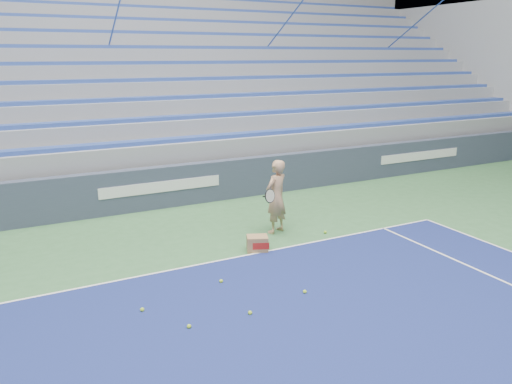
# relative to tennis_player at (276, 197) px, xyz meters

# --- Properties ---
(sponsor_barrier) EXTENTS (30.00, 0.32, 1.10)m
(sponsor_barrier) POSITION_rel_tennis_player_xyz_m (-1.76, 3.06, -0.29)
(sponsor_barrier) COLOR #353D51
(sponsor_barrier) RESTS_ON ground
(bleachers) EXTENTS (31.00, 9.15, 7.30)m
(bleachers) POSITION_rel_tennis_player_xyz_m (-1.77, 8.77, 1.52)
(bleachers) COLOR gray
(bleachers) RESTS_ON ground
(tennis_player) EXTENTS (0.97, 0.92, 1.68)m
(tennis_player) POSITION_rel_tennis_player_xyz_m (0.00, 0.00, 0.00)
(tennis_player) COLOR tan
(tennis_player) RESTS_ON ground
(ball_box) EXTENTS (0.51, 0.46, 0.32)m
(ball_box) POSITION_rel_tennis_player_xyz_m (-0.88, -0.80, -0.68)
(ball_box) COLOR #957248
(ball_box) RESTS_ON ground
(tennis_ball_0) EXTENTS (0.07, 0.07, 0.07)m
(tennis_ball_0) POSITION_rel_tennis_player_xyz_m (-2.19, -3.09, -0.81)
(tennis_ball_0) COLOR #B2E32E
(tennis_ball_0) RESTS_ON ground
(tennis_ball_1) EXTENTS (0.07, 0.07, 0.07)m
(tennis_ball_1) POSITION_rel_tennis_player_xyz_m (-1.04, -2.87, -0.81)
(tennis_ball_1) COLOR #B2E32E
(tennis_ball_1) RESTS_ON ground
(tennis_ball_2) EXTENTS (0.07, 0.07, 0.07)m
(tennis_ball_2) POSITION_rel_tennis_player_xyz_m (-3.17, -3.04, -0.81)
(tennis_ball_2) COLOR #B2E32E
(tennis_ball_2) RESTS_ON ground
(tennis_ball_3) EXTENTS (0.07, 0.07, 0.07)m
(tennis_ball_3) POSITION_rel_tennis_player_xyz_m (-2.14, -1.85, -0.81)
(tennis_ball_3) COLOR #B2E32E
(tennis_ball_3) RESTS_ON ground
(tennis_ball_4) EXTENTS (0.07, 0.07, 0.07)m
(tennis_ball_4) POSITION_rel_tennis_player_xyz_m (-3.65, -2.23, -0.81)
(tennis_ball_4) COLOR #B2E32E
(tennis_ball_4) RESTS_ON ground
(tennis_ball_5) EXTENTS (0.07, 0.07, 0.07)m
(tennis_ball_5) POSITION_rel_tennis_player_xyz_m (0.95, -0.59, -0.81)
(tennis_ball_5) COLOR #B2E32E
(tennis_ball_5) RESTS_ON ground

